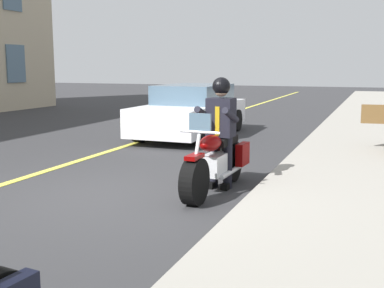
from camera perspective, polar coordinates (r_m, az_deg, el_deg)
The scene contains 5 objects.
ground_plane at distance 7.30m, azimuth -9.44°, elevation -6.07°, with size 80.00×80.00×0.00m, color #333335.
lane_center_stripe at distance 8.47m, azimuth -21.20°, elevation -4.40°, with size 60.00×0.16×0.01m, color #E5DB4C.
motorcycle_main at distance 7.41m, azimuth 2.89°, elevation -2.13°, with size 2.22×0.64×1.26m.
rider_main at distance 7.49m, azimuth 3.41°, elevation 2.52°, with size 0.63×0.56×1.74m.
car_silver at distance 13.21m, azimuth -0.00°, elevation 3.94°, with size 4.60×1.92×1.40m.
Camera 1 is at (6.04, 3.63, 1.91)m, focal length 45.03 mm.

